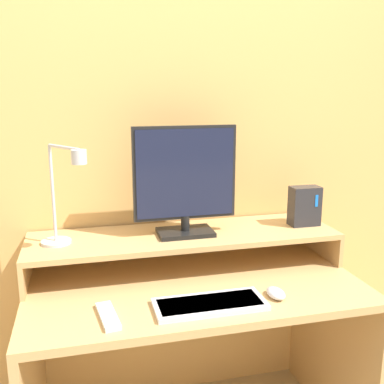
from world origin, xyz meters
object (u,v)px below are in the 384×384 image
router_dock (305,206)px  monitor (184,180)px  keyboard (209,304)px  remote_control (108,316)px  mouse (276,293)px  desk_lamp (64,199)px

router_dock → monitor: bearing=179.9°
monitor → keyboard: bearing=-89.6°
monitor → router_dock: 0.56m
monitor → keyboard: (0.00, -0.37, -0.36)m
remote_control → keyboard: bearing=-0.9°
monitor → keyboard: 0.52m
monitor → router_dock: (0.55, -0.00, -0.14)m
remote_control → monitor: bearing=46.4°
monitor → mouse: 0.57m
mouse → remote_control: size_ratio=0.52×
desk_lamp → router_dock: bearing=2.8°
monitor → remote_control: (-0.34, -0.36, -0.37)m
desk_lamp → keyboard: desk_lamp is taller
mouse → keyboard: bearing=-177.2°
router_dock → keyboard: size_ratio=0.45×
desk_lamp → mouse: desk_lamp is taller
monitor → router_dock: bearing=-0.1°
mouse → remote_control: (-0.60, -0.01, -0.01)m
keyboard → remote_control: (-0.35, 0.01, -0.00)m
monitor → desk_lamp: (-0.47, -0.05, -0.04)m
router_dock → mouse: bearing=-129.2°
desk_lamp → mouse: size_ratio=3.95×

